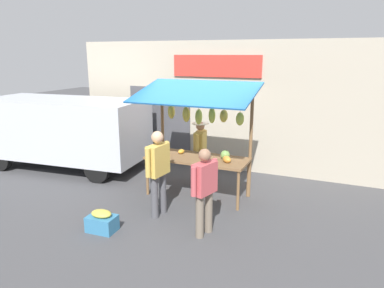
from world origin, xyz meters
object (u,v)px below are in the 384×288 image
object	(u,v)px
vendor_with_sunhat	(200,148)
parked_van	(60,127)
market_stall	(199,127)
shopper_in_grey_tee	(204,187)
shopper_with_ponytail	(158,167)
produce_crate_near	(102,222)

from	to	relation	value
vendor_with_sunhat	parked_van	bearing A→B (deg)	-94.23
market_stall	shopper_in_grey_tee	xyz separation A→B (m)	(-0.77, 1.63, -0.66)
vendor_with_sunhat	market_stall	bearing A→B (deg)	11.83
vendor_with_sunhat	shopper_in_grey_tee	xyz separation A→B (m)	(-1.03, 2.33, 0.00)
vendor_with_sunhat	shopper_with_ponytail	distance (m)	1.96
shopper_with_ponytail	produce_crate_near	bearing A→B (deg)	154.41
shopper_in_grey_tee	parked_van	world-z (taller)	parked_van
shopper_in_grey_tee	vendor_with_sunhat	bearing A→B (deg)	39.11
market_stall	produce_crate_near	bearing A→B (deg)	67.36
shopper_in_grey_tee	parked_van	distance (m)	5.47
market_stall	shopper_with_ponytail	bearing A→B (deg)	75.71
shopper_in_grey_tee	produce_crate_near	distance (m)	1.94
market_stall	parked_van	size ratio (longest dim) A/B	0.55
market_stall	vendor_with_sunhat	bearing A→B (deg)	-70.04
shopper_in_grey_tee	parked_van	size ratio (longest dim) A/B	0.34
shopper_with_ponytail	produce_crate_near	xyz separation A→B (m)	(0.61, 0.98, -0.79)
parked_van	produce_crate_near	size ratio (longest dim) A/B	8.72
shopper_with_ponytail	parked_van	size ratio (longest dim) A/B	0.37
market_stall	vendor_with_sunhat	distance (m)	1.00
parked_van	shopper_in_grey_tee	bearing A→B (deg)	152.68
market_stall	parked_van	bearing A→B (deg)	-5.63
market_stall	shopper_in_grey_tee	size ratio (longest dim) A/B	1.62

